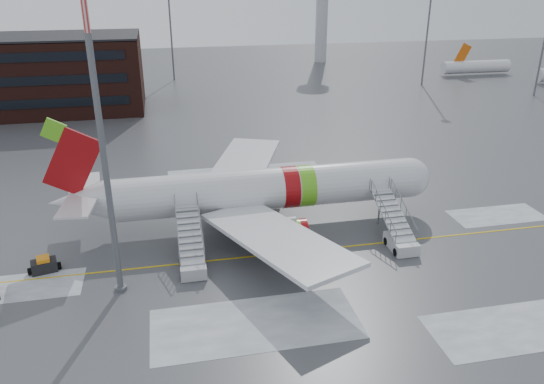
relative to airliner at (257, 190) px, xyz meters
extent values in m
plane|color=#494C4F|center=(3.10, -4.93, -3.42)|extent=(260.00, 260.00, 0.00)
cylinder|color=silver|center=(0.95, 0.00, 0.08)|extent=(28.00, 3.80, 3.80)
sphere|color=silver|center=(14.95, 0.00, 0.08)|extent=(3.80, 3.80, 3.80)
cube|color=black|center=(16.00, 0.00, 0.58)|extent=(1.09, 1.60, 0.97)
cone|color=silver|center=(-15.45, 0.00, 0.33)|extent=(5.20, 3.72, 3.72)
cube|color=maroon|center=(-15.55, 0.00, 3.88)|extent=(5.27, 0.30, 6.09)
cube|color=#62C11E|center=(-16.65, 0.00, 6.68)|extent=(2.16, 0.26, 2.16)
cube|color=silver|center=(-15.25, 2.60, 0.98)|extent=(3.07, 4.85, 0.18)
cube|color=silver|center=(-15.25, -2.60, 0.98)|extent=(3.07, 4.85, 0.18)
cube|color=silver|center=(-0.05, 8.50, -0.52)|extent=(10.72, 15.97, 1.13)
cube|color=silver|center=(-0.05, -8.50, -0.52)|extent=(10.72, 15.97, 1.13)
cylinder|color=silver|center=(1.45, 5.20, -1.87)|extent=(3.40, 2.10, 2.10)
cylinder|color=silver|center=(1.45, -5.20, -1.87)|extent=(3.40, 2.10, 2.10)
cylinder|color=#595B60|center=(12.95, 0.00, -2.52)|extent=(0.20, 0.20, 1.80)
cylinder|color=black|center=(12.95, 0.00, -2.97)|extent=(0.90, 0.56, 0.90)
cylinder|color=black|center=(0.45, 2.40, -2.97)|extent=(0.90, 0.56, 0.90)
cylinder|color=black|center=(0.45, -2.40, -2.97)|extent=(0.90, 0.56, 0.90)
cube|color=silver|center=(11.08, -7.30, -2.87)|extent=(2.00, 3.20, 1.00)
cube|color=silver|center=(11.08, -5.20, -1.19)|extent=(1.90, 5.87, 2.52)
cube|color=silver|center=(11.08, -1.90, -0.02)|extent=(1.90, 1.40, 0.15)
cylinder|color=#595B60|center=(11.08, -2.30, -1.72)|extent=(0.16, 0.16, 3.40)
cylinder|color=black|center=(10.18, -8.30, -3.07)|extent=(0.25, 0.70, 0.70)
cylinder|color=black|center=(11.98, -6.30, -3.07)|extent=(0.25, 0.70, 0.70)
cube|color=#A8AAAF|center=(-6.56, -7.30, -2.87)|extent=(2.00, 3.20, 1.00)
cube|color=#A8AAAF|center=(-6.56, -5.20, -1.19)|extent=(1.90, 5.87, 2.52)
cube|color=#A8AAAF|center=(-6.56, -1.90, -0.02)|extent=(1.90, 1.40, 0.15)
cylinder|color=#595B60|center=(-6.56, -2.30, -1.72)|extent=(0.16, 0.16, 3.40)
cylinder|color=black|center=(-7.46, -8.30, -3.07)|extent=(0.25, 0.70, 0.70)
cylinder|color=black|center=(-5.66, -6.30, -3.07)|extent=(0.25, 0.70, 0.70)
cube|color=black|center=(1.86, -4.90, -2.99)|extent=(2.73, 1.56, 0.67)
cube|color=white|center=(1.39, -4.88, -2.32)|extent=(1.40, 1.40, 0.86)
cube|color=black|center=(1.39, -4.88, -1.99)|extent=(1.20, 1.29, 0.14)
cylinder|color=black|center=(0.88, -5.52, -3.09)|extent=(0.32, 0.68, 0.67)
cylinder|color=black|center=(2.78, -5.61, -3.09)|extent=(0.32, 0.68, 0.67)
cylinder|color=black|center=(0.95, -4.19, -3.09)|extent=(0.32, 0.68, 0.67)
cylinder|color=black|center=(2.84, -4.28, -3.09)|extent=(0.32, 0.68, 0.67)
cube|color=black|center=(-18.01, -4.90, -2.90)|extent=(2.11, 1.54, 0.95)
cube|color=orange|center=(-18.01, -4.90, -2.33)|extent=(1.16, 1.23, 0.38)
cylinder|color=black|center=(-18.77, -4.90, -3.13)|extent=(1.05, 0.77, 0.57)
cylinder|color=black|center=(-17.25, -4.90, -3.13)|extent=(1.05, 0.77, 0.57)
cylinder|color=#595B60|center=(-12.00, -8.77, 5.82)|extent=(0.44, 0.44, 18.48)
cylinder|color=#CC7272|center=(-12.00, -8.77, 16.91)|extent=(0.40, 0.40, 4.16)
cylinder|color=#595B60|center=(-12.00, -8.77, -3.27)|extent=(0.90, 0.90, 0.30)
cylinder|color=#B2B5BA|center=(33.10, 90.07, 10.58)|extent=(3.00, 3.00, 28.00)
cylinder|color=#595B60|center=(45.10, 57.07, 6.18)|extent=(0.36, 0.36, 19.20)
cylinder|color=#595B60|center=(-4.90, 73.07, 6.18)|extent=(0.36, 0.36, 19.20)
cylinder|color=#595B60|center=(61.10, 43.07, 6.18)|extent=(0.36, 0.36, 19.20)
camera|label=1|loc=(-7.89, -44.00, 18.62)|focal=35.00mm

